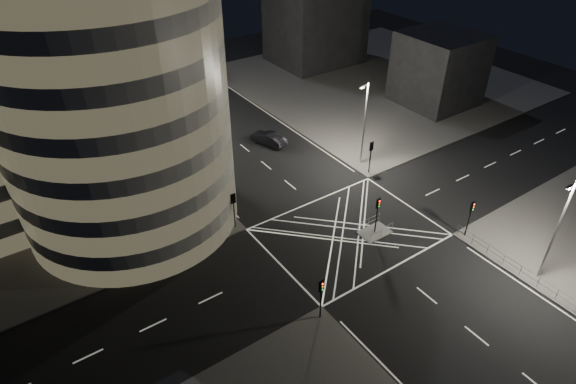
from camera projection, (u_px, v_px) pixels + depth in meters
ground at (349, 232)px, 46.85m from camera, size 120.00×120.00×0.00m
sidewalk_far_right at (377, 80)px, 78.50m from camera, size 42.00×42.00×0.15m
central_island at (374, 232)px, 46.73m from camera, size 3.00×2.00×0.15m
office_tower_curved at (43, 96)px, 42.60m from camera, size 30.00×29.00×27.20m
building_right_far at (315, 17)px, 81.53m from camera, size 14.00×12.00×15.00m
building_right_near at (439, 69)px, 68.63m from camera, size 10.00×10.00×10.00m
building_far_end at (104, 12)px, 78.96m from camera, size 18.00×8.00×18.00m
tree_a at (205, 182)px, 45.25m from camera, size 4.36×4.36×7.24m
tree_b at (178, 155)px, 49.25m from camera, size 5.04×5.04×7.71m
tree_c at (156, 133)px, 53.39m from camera, size 4.55×4.55×7.27m
tree_d at (137, 114)px, 57.42m from camera, size 4.82×4.82×7.46m
tree_e at (122, 103)px, 61.95m from camera, size 3.66×3.66×5.95m
traffic_signal_fl at (234, 204)px, 45.68m from camera, size 0.55×0.22×4.00m
traffic_signal_nl at (321, 292)px, 36.51m from camera, size 0.55×0.22×4.00m
traffic_signal_fr at (371, 152)px, 53.86m from camera, size 0.55×0.22×4.00m
traffic_signal_nr at (471, 212)px, 44.68m from camera, size 0.55×0.22×4.00m
traffic_signal_island at (378, 209)px, 45.10m from camera, size 0.55×0.22×4.00m
street_lamp_left_near at (200, 159)px, 47.39m from camera, size 1.25×0.25×10.00m
street_lamp_left_far at (136, 98)px, 59.53m from camera, size 1.25×0.25×10.00m
street_lamp_right_far at (364, 122)px, 54.13m from camera, size 1.25×0.25×10.00m
street_lamp_right_near at (557, 228)px, 38.62m from camera, size 1.25×0.25×10.00m
railing_near_right at (512, 265)px, 42.11m from camera, size 0.06×11.70×1.10m
railing_island_south at (382, 232)px, 45.76m from camera, size 2.80×0.06×1.10m
railing_island_north at (369, 222)px, 46.98m from camera, size 2.80×0.06×1.10m
sedan at (268, 138)px, 60.73m from camera, size 3.24×5.18×1.61m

